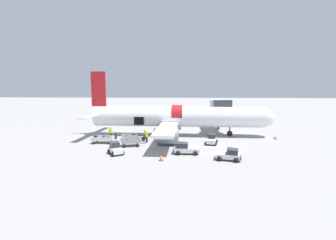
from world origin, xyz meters
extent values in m
plane|color=gray|center=(0.00, 0.00, 0.00)|extent=(500.00, 500.00, 0.00)
cube|color=silver|center=(1.67, -5.32, 0.00)|extent=(19.73, 0.43, 0.01)
cylinder|color=#4C4C51|center=(9.71, 9.71, 1.72)|extent=(0.60, 0.60, 3.43)
cube|color=silver|center=(9.71, 9.71, 4.70)|extent=(2.52, 10.24, 2.52)
cube|color=#333842|center=(9.71, 5.19, 4.70)|extent=(3.28, 1.60, 3.03)
cylinder|color=white|center=(1.58, 2.84, 3.36)|extent=(29.55, 3.50, 3.50)
sphere|color=white|center=(16.35, 2.84, 3.36)|extent=(3.33, 3.33, 3.33)
cone|color=white|center=(-13.19, 2.84, 3.36)|extent=(4.03, 3.22, 3.22)
cylinder|color=red|center=(1.58, 2.81, 3.68)|extent=(1.77, 3.51, 3.51)
cube|color=red|center=(-12.54, 2.84, 8.19)|extent=(2.63, 0.28, 6.17)
cube|color=white|center=(-12.50, -0.84, 3.71)|extent=(1.16, 7.35, 0.20)
cube|color=white|center=(-12.50, 6.52, 3.71)|extent=(1.16, 7.35, 0.20)
cube|color=white|center=(0.40, -4.25, 2.40)|extent=(2.76, 13.13, 0.40)
cube|color=white|center=(0.40, 9.93, 2.40)|extent=(2.76, 13.13, 0.40)
cylinder|color=gray|center=(0.60, -4.42, 1.32)|extent=(2.93, 2.58, 2.58)
cylinder|color=gray|center=(0.60, 10.11, 1.32)|extent=(2.93, 2.58, 2.58)
cube|color=black|center=(-4.92, 1.11, 2.75)|extent=(1.70, 0.12, 1.40)
cylinder|color=#56565B|center=(10.74, 2.84, 1.49)|extent=(0.22, 0.22, 1.99)
sphere|color=black|center=(10.74, 2.84, 0.49)|extent=(0.98, 0.98, 0.98)
cylinder|color=#56565B|center=(-1.37, 0.39, 1.49)|extent=(0.22, 0.22, 1.99)
sphere|color=black|center=(-1.37, 0.39, 0.49)|extent=(0.98, 0.98, 0.98)
cylinder|color=#56565B|center=(-1.37, 5.29, 1.49)|extent=(0.22, 0.22, 1.99)
sphere|color=black|center=(-1.37, 5.29, 0.49)|extent=(0.98, 0.98, 0.98)
cube|color=silver|center=(-5.50, -9.94, 0.52)|extent=(2.30, 2.54, 0.57)
cube|color=#232833|center=(-5.72, -9.62, 1.13)|extent=(1.43, 1.43, 0.66)
cube|color=black|center=(-6.18, -8.98, 0.41)|extent=(0.96, 0.73, 0.28)
sphere|color=black|center=(-5.47, -8.98, 0.28)|extent=(0.56, 0.56, 0.56)
sphere|color=black|center=(-6.41, -9.65, 0.28)|extent=(0.56, 0.56, 0.56)
sphere|color=black|center=(-4.58, -10.23, 0.28)|extent=(0.56, 0.56, 0.56)
sphere|color=black|center=(-5.52, -10.90, 0.28)|extent=(0.56, 0.56, 0.56)
cube|color=silver|center=(8.01, -11.04, 0.48)|extent=(2.95, 2.22, 0.48)
cube|color=#232833|center=(8.47, -11.14, 1.01)|extent=(1.47, 1.66, 0.59)
cube|color=black|center=(9.36, -11.34, 0.38)|extent=(0.44, 1.51, 0.24)
sphere|color=black|center=(8.72, -12.02, 0.28)|extent=(0.56, 0.56, 0.56)
sphere|color=black|center=(9.06, -10.45, 0.28)|extent=(0.56, 0.56, 0.56)
sphere|color=black|center=(6.96, -11.64, 0.28)|extent=(0.56, 0.56, 0.56)
sphere|color=black|center=(7.30, -10.07, 0.28)|extent=(0.56, 0.56, 0.56)
cube|color=silver|center=(6.95, -3.34, 0.51)|extent=(1.81, 2.96, 0.54)
cube|color=#232833|center=(7.04, -2.86, 1.09)|extent=(1.32, 1.44, 0.64)
cube|color=black|center=(7.23, -1.94, 0.40)|extent=(1.16, 0.35, 0.27)
sphere|color=black|center=(7.73, -2.54, 0.28)|extent=(0.56, 0.56, 0.56)
sphere|color=black|center=(6.53, -2.30, 0.28)|extent=(0.56, 0.56, 0.56)
sphere|color=black|center=(7.36, -4.38, 0.28)|extent=(0.56, 0.56, 0.56)
sphere|color=black|center=(6.16, -4.14, 0.28)|extent=(0.56, 0.56, 0.56)
cube|color=silver|center=(3.26, -8.86, 0.50)|extent=(3.19, 1.70, 0.52)
cube|color=#232833|center=(2.71, -8.88, 1.07)|extent=(1.46, 1.41, 0.62)
cube|color=black|center=(1.64, -8.91, 0.39)|extent=(0.16, 1.45, 0.26)
sphere|color=black|center=(2.17, -8.13, 0.28)|extent=(0.56, 0.56, 0.56)
sphere|color=black|center=(2.21, -9.65, 0.28)|extent=(0.56, 0.56, 0.56)
sphere|color=black|center=(4.30, -8.07, 0.28)|extent=(0.56, 0.56, 0.56)
sphere|color=black|center=(4.35, -9.59, 0.28)|extent=(0.56, 0.56, 0.56)
cube|color=#999BA0|center=(-6.02, -1.40, 0.43)|extent=(2.90, 2.53, 0.05)
cube|color=#999BA0|center=(-4.92, -0.98, 0.65)|extent=(0.69, 1.70, 0.39)
cube|color=#999BA0|center=(-5.71, -2.21, 0.65)|extent=(2.24, 0.90, 0.39)
cube|color=#999BA0|center=(-6.33, -0.59, 0.65)|extent=(2.24, 0.90, 0.39)
cube|color=#333338|center=(-4.47, -0.81, 0.25)|extent=(0.87, 0.39, 0.06)
sphere|color=black|center=(-4.91, -1.93, 0.20)|extent=(0.40, 0.40, 0.40)
sphere|color=black|center=(-5.54, -0.26, 0.20)|extent=(0.40, 0.40, 0.40)
sphere|color=black|center=(-6.50, -2.54, 0.20)|extent=(0.40, 0.40, 0.40)
sphere|color=black|center=(-7.13, -0.86, 0.20)|extent=(0.40, 0.40, 0.40)
cube|color=olive|center=(-6.40, -1.51, 0.66)|extent=(0.50, 0.27, 0.42)
cube|color=#2D2D33|center=(-5.48, -0.83, 0.70)|extent=(0.40, 0.36, 0.50)
cube|color=silver|center=(-9.42, -3.99, 0.51)|extent=(3.37, 2.08, 0.05)
cube|color=silver|center=(-7.85, -3.84, 0.77)|extent=(0.23, 1.78, 0.47)
cube|color=silver|center=(-9.34, -4.85, 0.77)|extent=(3.14, 0.36, 0.47)
cube|color=silver|center=(-9.51, -3.14, 0.77)|extent=(3.14, 0.36, 0.47)
cube|color=#333338|center=(-7.38, -3.79, 0.29)|extent=(0.90, 0.17, 0.06)
sphere|color=black|center=(-8.22, -4.77, 0.20)|extent=(0.40, 0.40, 0.40)
sphere|color=black|center=(-8.39, -3.00, 0.20)|extent=(0.40, 0.40, 0.40)
sphere|color=black|center=(-10.46, -4.98, 0.20)|extent=(0.40, 0.40, 0.40)
sphere|color=black|center=(-10.63, -3.21, 0.20)|extent=(0.40, 0.40, 0.40)
cube|color=#1E2347|center=(-8.50, -4.21, 0.76)|extent=(0.42, 0.21, 0.45)
cube|color=olive|center=(-8.90, -3.91, 0.74)|extent=(0.53, 0.25, 0.41)
cube|color=#2D2D33|center=(-9.37, -3.77, 0.77)|extent=(0.51, 0.28, 0.46)
cube|color=black|center=(-10.60, -3.95, 0.82)|extent=(0.50, 0.34, 0.57)
cube|color=#999BA0|center=(-4.71, -5.56, 0.54)|extent=(3.09, 2.35, 0.05)
cube|color=#999BA0|center=(-3.42, -5.19, 0.79)|extent=(0.52, 1.61, 0.46)
cube|color=#999BA0|center=(-4.48, -6.33, 0.79)|extent=(2.60, 0.80, 0.46)
cube|color=#999BA0|center=(-4.93, -4.80, 0.79)|extent=(2.60, 0.80, 0.46)
cube|color=#333338|center=(-2.96, -5.06, 0.31)|extent=(0.89, 0.33, 0.06)
sphere|color=black|center=(-3.55, -6.09, 0.20)|extent=(0.40, 0.40, 0.40)
sphere|color=black|center=(-4.01, -4.50, 0.20)|extent=(0.40, 0.40, 0.40)
sphere|color=black|center=(-5.40, -6.63, 0.20)|extent=(0.40, 0.40, 0.40)
sphere|color=black|center=(-5.86, -5.03, 0.20)|extent=(0.40, 0.40, 0.40)
cube|color=#14472D|center=(-5.15, -6.05, 0.79)|extent=(0.44, 0.32, 0.46)
cube|color=olive|center=(-4.67, -5.73, 0.76)|extent=(0.47, 0.41, 0.40)
cylinder|color=#1E2338|center=(-2.84, -3.03, 0.43)|extent=(0.39, 0.39, 0.86)
cylinder|color=#CCE523|center=(-2.84, -3.03, 1.20)|extent=(0.50, 0.50, 0.68)
sphere|color=beige|center=(-2.84, -3.03, 1.66)|extent=(0.24, 0.24, 0.24)
cylinder|color=#CCE523|center=(-2.91, -3.26, 1.13)|extent=(0.16, 0.16, 0.62)
cylinder|color=#CCE523|center=(-2.77, -2.80, 1.13)|extent=(0.16, 0.16, 0.62)
cylinder|color=#2D2D33|center=(-3.60, -0.64, 0.39)|extent=(0.40, 0.40, 0.78)
cylinder|color=#CCE523|center=(-3.60, -0.64, 1.09)|extent=(0.51, 0.51, 0.61)
sphere|color=tan|center=(-3.60, -0.64, 1.50)|extent=(0.22, 0.22, 0.22)
cylinder|color=#CCE523|center=(-3.47, -0.81, 1.02)|extent=(0.16, 0.16, 0.56)
cylinder|color=#CCE523|center=(-3.73, -0.47, 1.02)|extent=(0.16, 0.16, 0.56)
cylinder|color=#2D2D33|center=(-1.95, -0.21, 0.45)|extent=(0.38, 0.38, 0.90)
cylinder|color=#CCE523|center=(-1.95, -0.21, 1.25)|extent=(0.49, 0.49, 0.71)
sphere|color=#9E7556|center=(-1.95, -0.21, 1.73)|extent=(0.25, 0.25, 0.25)
cylinder|color=#CCE523|center=(-1.70, -0.26, 1.17)|extent=(0.15, 0.15, 0.65)
cylinder|color=#CCE523|center=(-2.20, -0.17, 1.17)|extent=(0.15, 0.15, 0.65)
cylinder|color=#1E2338|center=(-9.31, -0.76, 0.45)|extent=(0.46, 0.46, 0.90)
cylinder|color=#CCE523|center=(-9.31, -0.76, 1.25)|extent=(0.58, 0.58, 0.71)
sphere|color=brown|center=(-9.31, -0.76, 1.73)|extent=(0.25, 0.25, 0.25)
cylinder|color=#CCE523|center=(-9.10, -0.62, 1.18)|extent=(0.19, 0.19, 0.65)
cylinder|color=#CCE523|center=(-9.51, -0.90, 1.18)|extent=(0.19, 0.19, 0.65)
cube|color=#14472D|center=(-8.41, -1.18, 0.36)|extent=(0.53, 0.29, 0.73)
cube|color=black|center=(-8.41, -1.18, 0.79)|extent=(0.34, 0.04, 0.12)
cube|color=black|center=(-3.55, -2.21, 0.27)|extent=(0.56, 0.35, 0.54)
cube|color=black|center=(-3.55, -2.21, 0.60)|extent=(0.33, 0.14, 0.12)
cube|color=black|center=(17.87, 1.24, 0.01)|extent=(0.57, 0.57, 0.03)
cone|color=orange|center=(17.87, 1.24, 0.29)|extent=(0.42, 0.42, 0.57)
cylinder|color=white|center=(17.87, 1.24, 0.31)|extent=(0.24, 0.24, 0.07)
cube|color=black|center=(0.41, -12.02, 0.01)|extent=(0.48, 0.48, 0.03)
cone|color=orange|center=(0.41, -12.02, 0.39)|extent=(0.36, 0.36, 0.78)
cylinder|color=white|center=(0.41, -12.02, 0.43)|extent=(0.21, 0.21, 0.09)
cube|color=black|center=(1.70, -4.38, 0.01)|extent=(0.51, 0.51, 0.03)
cone|color=orange|center=(1.70, -4.38, 0.29)|extent=(0.38, 0.38, 0.58)
cylinder|color=white|center=(1.70, -4.38, 0.32)|extent=(0.22, 0.22, 0.07)
camera|label=1|loc=(3.26, -36.44, 7.73)|focal=24.00mm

